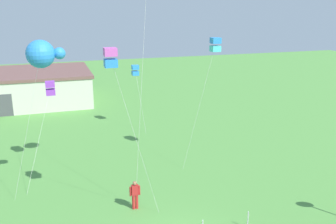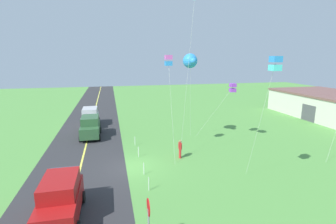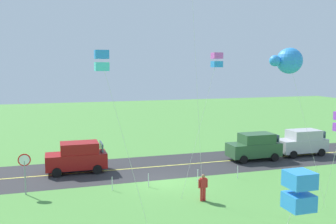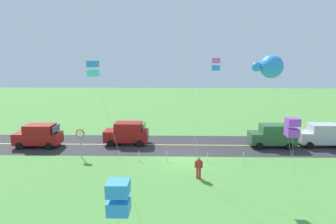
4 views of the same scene
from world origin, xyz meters
TOP-DOWN VIEW (x-y plane):
  - person_adult_near at (-0.99, 4.14)m, footprint 0.58×0.22m
  - kite_blue_mid at (-4.77, 10.70)m, footprint 2.10×3.46m
  - kite_yellow_high at (-2.09, 3.38)m, footprint 2.48×0.56m
  - kite_green_far at (5.25, 8.15)m, footprint 2.40×0.56m
  - kite_pink_drift at (2.19, 17.22)m, footprint 0.72×1.90m
  - kite_orange_near at (-5.01, 6.23)m, footprint 3.32×1.59m
  - warehouse_distant at (-9.61, 29.64)m, footprint 18.36×10.20m
  - fence_post_3 at (3.80, 0.70)m, footprint 0.05×0.05m

SIDE VIEW (x-z plane):
  - fence_post_3 at x=3.80m, z-range 0.00..0.90m
  - person_adult_near at x=-0.99m, z-range 0.06..1.66m
  - warehouse_distant at x=-9.61m, z-range 0.00..3.50m
  - kite_pink_drift at x=2.19m, z-range 2.35..7.93m
  - kite_blue_mid at x=-4.77m, z-range 2.50..8.38m
  - kite_green_far at x=5.25m, z-range 3.80..12.31m
  - kite_orange_near at x=-5.01m, z-range 3.72..12.55m
  - kite_yellow_high at x=-2.09m, z-range 3.87..12.51m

